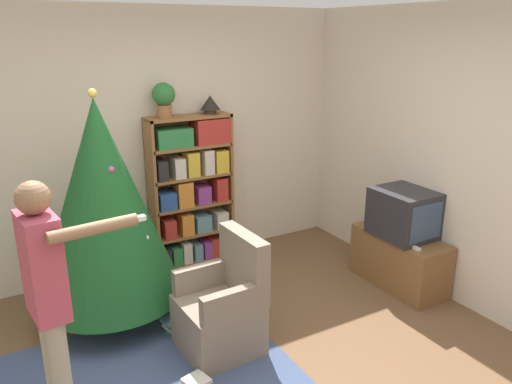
# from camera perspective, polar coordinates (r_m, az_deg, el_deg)

# --- Properties ---
(ground_plane) EXTENTS (14.00, 14.00, 0.00)m
(ground_plane) POSITION_cam_1_polar(r_m,az_deg,el_deg) (3.75, 0.47, -21.00)
(ground_plane) COLOR brown
(wall_back) EXTENTS (8.00, 0.10, 2.60)m
(wall_back) POSITION_cam_1_polar(r_m,az_deg,el_deg) (5.10, -12.36, 5.53)
(wall_back) COLOR beige
(wall_back) RESTS_ON ground_plane
(wall_right) EXTENTS (0.10, 8.00, 2.60)m
(wall_right) POSITION_cam_1_polar(r_m,az_deg,el_deg) (4.55, 24.86, 2.83)
(wall_right) COLOR beige
(wall_right) RESTS_ON ground_plane
(area_rug) EXTENTS (2.01, 1.75, 0.01)m
(area_rug) POSITION_cam_1_polar(r_m,az_deg,el_deg) (3.81, -11.88, -20.63)
(area_rug) COLOR #3D4C70
(area_rug) RESTS_ON ground_plane
(bookshelf) EXTENTS (0.85, 0.26, 1.57)m
(bookshelf) POSITION_cam_1_polar(r_m,az_deg,el_deg) (5.15, -7.31, 0.28)
(bookshelf) COLOR brown
(bookshelf) RESTS_ON ground_plane
(tv_stand) EXTENTS (0.42, 0.94, 0.52)m
(tv_stand) POSITION_cam_1_polar(r_m,az_deg,el_deg) (5.03, 16.04, -7.48)
(tv_stand) COLOR brown
(tv_stand) RESTS_ON ground_plane
(television) EXTENTS (0.46, 0.55, 0.44)m
(television) POSITION_cam_1_polar(r_m,az_deg,el_deg) (4.85, 16.54, -2.35)
(television) COLOR #28282D
(television) RESTS_ON tv_stand
(game_remote) EXTENTS (0.04, 0.12, 0.02)m
(game_remote) POSITION_cam_1_polar(r_m,az_deg,el_deg) (4.66, 17.68, -6.06)
(game_remote) COLOR white
(game_remote) RESTS_ON tv_stand
(christmas_tree) EXTENTS (1.20, 1.20, 1.95)m
(christmas_tree) POSITION_cam_1_polar(r_m,az_deg,el_deg) (4.18, -17.07, -1.15)
(christmas_tree) COLOR #4C3323
(christmas_tree) RESTS_ON ground_plane
(armchair) EXTENTS (0.59, 0.58, 0.92)m
(armchair) POSITION_cam_1_polar(r_m,az_deg,el_deg) (3.92, -3.78, -13.34)
(armchair) COLOR #7A6B5B
(armchair) RESTS_ON ground_plane
(standing_person) EXTENTS (0.66, 0.47, 1.61)m
(standing_person) POSITION_cam_1_polar(r_m,az_deg,el_deg) (3.09, -22.66, -10.52)
(standing_person) COLOR #9E937F
(standing_person) RESTS_ON ground_plane
(potted_plant) EXTENTS (0.22, 0.22, 0.33)m
(potted_plant) POSITION_cam_1_polar(r_m,az_deg,el_deg) (4.87, -10.50, 10.59)
(potted_plant) COLOR #935B38
(potted_plant) RESTS_ON bookshelf
(table_lamp) EXTENTS (0.20, 0.20, 0.18)m
(table_lamp) POSITION_cam_1_polar(r_m,az_deg,el_deg) (5.06, -5.27, 10.05)
(table_lamp) COLOR #473828
(table_lamp) RESTS_ON bookshelf
(book_pile_near_tree) EXTENTS (0.23, 0.19, 0.10)m
(book_pile_near_tree) POSITION_cam_1_polar(r_m,az_deg,el_deg) (4.31, -9.18, -14.59)
(book_pile_near_tree) COLOR #2D7A42
(book_pile_near_tree) RESTS_ON ground_plane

